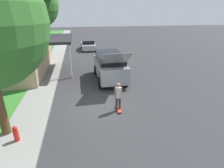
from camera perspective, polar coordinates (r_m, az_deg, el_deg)
The scene contains 8 objects.
ground_plane at distance 10.10m, azimuth -4.05°, elevation -6.86°, with size 120.00×120.00×0.00m, color #333335.
sidewalk at distance 15.76m, azimuth -20.03°, elevation 2.95°, with size 1.80×80.00×0.10m.
lawn_tree_far at distance 18.33m, azimuth -24.03°, elevation 22.61°, with size 4.20×4.20×7.61m.
suv_parked at distance 13.45m, azimuth -0.78°, elevation 6.03°, with size 2.12×5.27×2.73m.
car_down_street at distance 25.59m, azimuth -7.82°, elevation 12.51°, with size 1.98×4.06×1.35m.
skateboarder at distance 9.16m, azimuth 2.05°, elevation -3.85°, with size 0.41×0.21×1.60m.
skateboard at distance 9.56m, azimuth 2.11°, elevation -8.07°, with size 0.23×0.82×0.10m.
fire_hydrant at distance 8.20m, azimuth -28.87°, elevation -14.02°, with size 0.20×0.20×0.68m.
Camera 1 is at (-0.99, -8.77, 4.91)m, focal length 28.00 mm.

